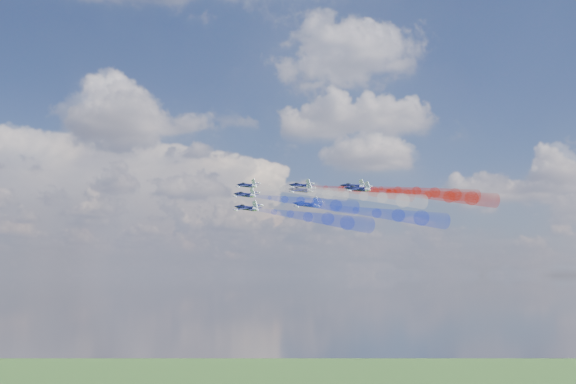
{
  "coord_description": "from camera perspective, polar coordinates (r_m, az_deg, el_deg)",
  "views": [
    {
      "loc": [
        -20.52,
        -185.58,
        125.91
      ],
      "look_at": [
        -13.0,
        -9.31,
        148.52
      ],
      "focal_mm": 40.75,
      "sensor_mm": 36.0,
      "label": 1
    }
  ],
  "objects": [
    {
      "name": "trail_inner_right",
      "position": [
        172.98,
        6.04,
        0.13
      ],
      "size": [
        25.05,
        31.17,
        9.92
      ],
      "primitive_type": null,
      "rotation": [
        0.17,
        -0.22,
        0.62
      ],
      "color": "red"
    },
    {
      "name": "trail_inner_left",
      "position": [
        157.53,
        1.1,
        -0.81
      ],
      "size": [
        25.05,
        31.17,
        9.92
      ],
      "primitive_type": null,
      "rotation": [
        0.17,
        -0.22,
        0.62
      ],
      "color": "#1B34ED"
    },
    {
      "name": "trail_outer_left",
      "position": [
        142.6,
        1.79,
        -2.17
      ],
      "size": [
        25.05,
        31.17,
        9.92
      ],
      "primitive_type": null,
      "rotation": [
        0.17,
        -0.22,
        0.62
      ],
      "color": "#1B34ED"
    },
    {
      "name": "jet_rear_right",
      "position": [
        171.49,
        6.1,
        0.27
      ],
      "size": [
        12.92,
        13.37,
        6.11
      ],
      "primitive_type": null,
      "rotation": [
        0.17,
        -0.22,
        0.62
      ],
      "color": "black"
    },
    {
      "name": "jet_center_third",
      "position": [
        173.94,
        1.16,
        0.16
      ],
      "size": [
        12.92,
        13.37,
        6.11
      ],
      "primitive_type": null,
      "rotation": [
        0.17,
        -0.22,
        0.62
      ],
      "color": "black"
    },
    {
      "name": "trail_center_third",
      "position": [
        157.53,
        6.57,
        -0.35
      ],
      "size": [
        25.05,
        31.17,
        9.92
      ],
      "primitive_type": null,
      "rotation": [
        0.17,
        -0.22,
        0.62
      ],
      "color": "white"
    },
    {
      "name": "jet_lead",
      "position": [
        193.64,
        -3.59,
        0.57
      ],
      "size": [
        12.92,
        13.37,
        6.11
      ],
      "primitive_type": null,
      "rotation": [
        0.17,
        -0.22,
        0.62
      ],
      "color": "black"
    },
    {
      "name": "trail_lead",
      "position": [
        175.85,
        0.78,
        0.16
      ],
      "size": [
        25.05,
        31.17,
        9.92
      ],
      "primitive_type": null,
      "rotation": [
        0.17,
        -0.22,
        0.62
      ],
      "color": "white"
    },
    {
      "name": "trail_rear_right",
      "position": [
        156.57,
        12.07,
        -0.24
      ],
      "size": [
        25.05,
        31.17,
        9.92
      ],
      "primitive_type": null,
      "rotation": [
        0.17,
        -0.22,
        0.62
      ],
      "color": "red"
    },
    {
      "name": "trail_rear_left",
      "position": [
        142.55,
        7.71,
        -1.82
      ],
      "size": [
        25.05,
        31.17,
        9.92
      ],
      "primitive_type": null,
      "rotation": [
        0.17,
        -0.22,
        0.62
      ],
      "color": "#1B34ED"
    },
    {
      "name": "jet_outer_left",
      "position": [
        160.21,
        -3.6,
        -1.41
      ],
      "size": [
        12.92,
        13.37,
        6.11
      ],
      "primitive_type": null,
      "rotation": [
        0.17,
        -0.22,
        0.62
      ],
      "color": "black"
    },
    {
      "name": "trail_outer_right",
      "position": [
        170.98,
        11.12,
        0.06
      ],
      "size": [
        25.05,
        31.17,
        9.92
      ],
      "primitive_type": null,
      "rotation": [
        0.17,
        -0.22,
        0.62
      ],
      "color": "red"
    },
    {
      "name": "jet_inner_left",
      "position": [
        175.28,
        -3.76,
        -0.25
      ],
      "size": [
        12.92,
        13.37,
        6.11
      ],
      "primitive_type": null,
      "rotation": [
        0.17,
        -0.22,
        0.62
      ],
      "color": "black"
    },
    {
      "name": "jet_inner_right",
      "position": [
        189.48,
        1.11,
        0.56
      ],
      "size": [
        12.92,
        13.37,
        6.11
      ],
      "primitive_type": null,
      "rotation": [
        0.17,
        -0.22,
        0.62
      ],
      "color": "black"
    },
    {
      "name": "jet_rear_left",
      "position": [
        158.69,
        1.66,
        -1.1
      ],
      "size": [
        12.92,
        13.37,
        6.11
      ],
      "primitive_type": null,
      "rotation": [
        0.17,
        -0.22,
        0.62
      ],
      "color": "black"
    },
    {
      "name": "jet_outer_right",
      "position": [
        186.11,
        5.69,
        0.51
      ],
      "size": [
        12.92,
        13.37,
        6.11
      ],
      "primitive_type": null,
      "rotation": [
        0.17,
        -0.22,
        0.62
      ],
      "color": "black"
    }
  ]
}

